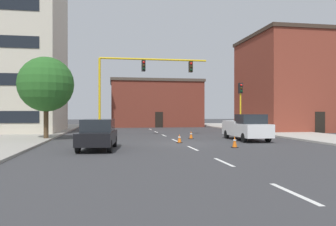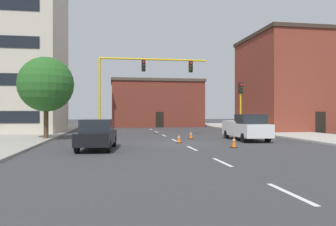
{
  "view_description": "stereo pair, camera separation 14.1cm",
  "coord_description": "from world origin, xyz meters",
  "px_view_note": "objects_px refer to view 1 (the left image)",
  "views": [
    {
      "loc": [
        -4.7,
        -21.95,
        2.13
      ],
      "look_at": [
        0.15,
        6.62,
        2.07
      ],
      "focal_mm": 35.19,
      "sensor_mm": 36.0,
      "label": 1
    },
    {
      "loc": [
        -4.56,
        -21.98,
        2.13
      ],
      "look_at": [
        0.15,
        6.62,
        2.07
      ],
      "focal_mm": 35.19,
      "sensor_mm": 36.0,
      "label": 2
    }
  ],
  "objects_px": {
    "traffic_cone_roadside_a": "(235,142)",
    "tree_left_near": "(46,84)",
    "sedan_black_near_left": "(98,134)",
    "traffic_cone_roadside_b": "(191,135)",
    "traffic_light_pole_right": "(241,97)",
    "pickup_truck_white": "(246,128)",
    "traffic_signal_gantry": "(116,110)",
    "traffic_cone_roadside_c": "(179,139)"
  },
  "relations": [
    {
      "from": "pickup_truck_white",
      "to": "traffic_cone_roadside_a",
      "type": "relative_size",
      "value": 7.55
    },
    {
      "from": "traffic_cone_roadside_b",
      "to": "traffic_cone_roadside_c",
      "type": "xyz_separation_m",
      "value": [
        -1.64,
        -3.33,
        -0.01
      ]
    },
    {
      "from": "sedan_black_near_left",
      "to": "traffic_cone_roadside_b",
      "type": "bearing_deg",
      "value": 42.77
    },
    {
      "from": "tree_left_near",
      "to": "traffic_cone_roadside_c",
      "type": "height_order",
      "value": "tree_left_near"
    },
    {
      "from": "tree_left_near",
      "to": "pickup_truck_white",
      "type": "distance_m",
      "value": 15.7
    },
    {
      "from": "traffic_signal_gantry",
      "to": "pickup_truck_white",
      "type": "bearing_deg",
      "value": -26.12
    },
    {
      "from": "sedan_black_near_left",
      "to": "traffic_signal_gantry",
      "type": "bearing_deg",
      "value": 83.06
    },
    {
      "from": "pickup_truck_white",
      "to": "traffic_cone_roadside_b",
      "type": "distance_m",
      "value": 4.4
    },
    {
      "from": "traffic_light_pole_right",
      "to": "traffic_cone_roadside_a",
      "type": "height_order",
      "value": "traffic_light_pole_right"
    },
    {
      "from": "pickup_truck_white",
      "to": "sedan_black_near_left",
      "type": "relative_size",
      "value": 1.16
    },
    {
      "from": "sedan_black_near_left",
      "to": "traffic_cone_roadside_b",
      "type": "distance_m",
      "value": 9.65
    },
    {
      "from": "traffic_light_pole_right",
      "to": "tree_left_near",
      "type": "bearing_deg",
      "value": -173.65
    },
    {
      "from": "traffic_signal_gantry",
      "to": "sedan_black_near_left",
      "type": "distance_m",
      "value": 9.42
    },
    {
      "from": "traffic_cone_roadside_a",
      "to": "traffic_cone_roadside_b",
      "type": "distance_m",
      "value": 6.98
    },
    {
      "from": "traffic_light_pole_right",
      "to": "traffic_cone_roadside_b",
      "type": "relative_size",
      "value": 7.45
    },
    {
      "from": "traffic_light_pole_right",
      "to": "traffic_cone_roadside_c",
      "type": "distance_m",
      "value": 9.59
    },
    {
      "from": "traffic_cone_roadside_c",
      "to": "traffic_cone_roadside_b",
      "type": "bearing_deg",
      "value": 63.79
    },
    {
      "from": "traffic_light_pole_right",
      "to": "traffic_cone_roadside_b",
      "type": "xyz_separation_m",
      "value": [
        -5.23,
        -2.53,
        -3.21
      ]
    },
    {
      "from": "traffic_light_pole_right",
      "to": "tree_left_near",
      "type": "distance_m",
      "value": 16.62
    },
    {
      "from": "sedan_black_near_left",
      "to": "traffic_cone_roadside_b",
      "type": "xyz_separation_m",
      "value": [
        7.07,
        6.54,
        -0.57
      ]
    },
    {
      "from": "traffic_cone_roadside_a",
      "to": "tree_left_near",
      "type": "bearing_deg",
      "value": 148.31
    },
    {
      "from": "traffic_signal_gantry",
      "to": "tree_left_near",
      "type": "bearing_deg",
      "value": -159.33
    },
    {
      "from": "pickup_truck_white",
      "to": "sedan_black_near_left",
      "type": "height_order",
      "value": "pickup_truck_white"
    },
    {
      "from": "traffic_light_pole_right",
      "to": "traffic_cone_roadside_c",
      "type": "xyz_separation_m",
      "value": [
        -6.87,
        -5.86,
        -3.22
      ]
    },
    {
      "from": "traffic_signal_gantry",
      "to": "traffic_light_pole_right",
      "type": "distance_m",
      "value": 11.24
    },
    {
      "from": "traffic_cone_roadside_a",
      "to": "traffic_cone_roadside_c",
      "type": "xyz_separation_m",
      "value": [
        -2.67,
        3.57,
        -0.05
      ]
    },
    {
      "from": "traffic_light_pole_right",
      "to": "sedan_black_near_left",
      "type": "xyz_separation_m",
      "value": [
        -12.3,
        -9.07,
        -2.64
      ]
    },
    {
      "from": "pickup_truck_white",
      "to": "traffic_signal_gantry",
      "type": "bearing_deg",
      "value": 153.88
    },
    {
      "from": "traffic_light_pole_right",
      "to": "pickup_truck_white",
      "type": "height_order",
      "value": "traffic_light_pole_right"
    },
    {
      "from": "traffic_signal_gantry",
      "to": "traffic_cone_roadside_b",
      "type": "relative_size",
      "value": 15.91
    },
    {
      "from": "traffic_signal_gantry",
      "to": "sedan_black_near_left",
      "type": "bearing_deg",
      "value": -96.94
    },
    {
      "from": "traffic_cone_roadside_b",
      "to": "pickup_truck_white",
      "type": "bearing_deg",
      "value": -28.6
    },
    {
      "from": "traffic_signal_gantry",
      "to": "traffic_cone_roadside_c",
      "type": "distance_m",
      "value": 7.68
    },
    {
      "from": "traffic_light_pole_right",
      "to": "traffic_cone_roadside_b",
      "type": "distance_m",
      "value": 6.64
    },
    {
      "from": "pickup_truck_white",
      "to": "traffic_light_pole_right",
      "type": "bearing_deg",
      "value": 73.03
    },
    {
      "from": "pickup_truck_white",
      "to": "traffic_cone_roadside_c",
      "type": "distance_m",
      "value": 5.64
    },
    {
      "from": "traffic_cone_roadside_b",
      "to": "traffic_cone_roadside_a",
      "type": "bearing_deg",
      "value": -81.54
    },
    {
      "from": "traffic_light_pole_right",
      "to": "sedan_black_near_left",
      "type": "height_order",
      "value": "traffic_light_pole_right"
    },
    {
      "from": "traffic_light_pole_right",
      "to": "traffic_cone_roadside_a",
      "type": "distance_m",
      "value": 10.8
    },
    {
      "from": "traffic_cone_roadside_b",
      "to": "tree_left_near",
      "type": "bearing_deg",
      "value": 176.48
    },
    {
      "from": "sedan_black_near_left",
      "to": "traffic_cone_roadside_a",
      "type": "relative_size",
      "value": 6.48
    },
    {
      "from": "traffic_cone_roadside_a",
      "to": "traffic_cone_roadside_b",
      "type": "xyz_separation_m",
      "value": [
        -1.03,
        6.9,
        -0.04
      ]
    }
  ]
}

